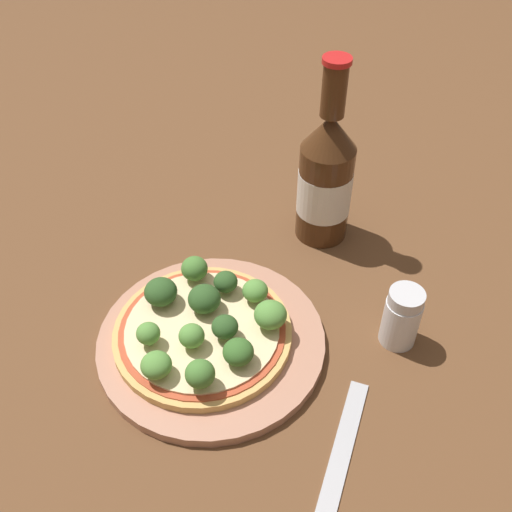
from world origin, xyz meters
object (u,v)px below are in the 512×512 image
pizza (203,332)px  pepper_shaker (402,317)px  beer_bottle (327,178)px  fork (341,456)px

pizza → pepper_shaker: bearing=32.4°
pizza → beer_bottle: bearing=82.8°
beer_bottle → pepper_shaker: 0.20m
beer_bottle → fork: bearing=-60.5°
pepper_shaker → fork: pepper_shaker is taller
pizza → beer_bottle: 0.24m
beer_bottle → fork: size_ratio=1.41×
beer_bottle → pepper_shaker: beer_bottle is taller
pepper_shaker → fork: bearing=-87.7°
pizza → fork: 0.19m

